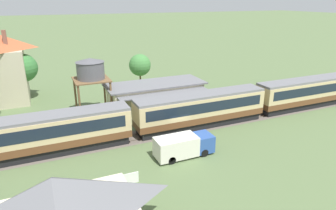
{
  "coord_description": "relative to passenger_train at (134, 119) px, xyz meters",
  "views": [
    {
      "loc": [
        -14.09,
        -29.45,
        15.25
      ],
      "look_at": [
        -0.32,
        2.0,
        3.0
      ],
      "focal_mm": 32.0,
      "sensor_mm": 36.0,
      "label": 1
    }
  ],
  "objects": [
    {
      "name": "ground_plane",
      "position": [
        5.01,
        -0.92,
        -2.35
      ],
      "size": [
        600.0,
        600.0,
        0.0
      ],
      "primitive_type": "plane",
      "color": "#566B42"
    },
    {
      "name": "railway_track",
      "position": [
        -6.99,
        -0.0,
        -2.35
      ],
      "size": [
        129.5,
        3.6,
        0.04
      ],
      "color": "#665B51",
      "rests_on": "ground_plane"
    },
    {
      "name": "water_tower",
      "position": [
        -2.92,
        9.2,
        3.93
      ],
      "size": [
        4.6,
        4.6,
        7.93
      ],
      "color": "brown",
      "rests_on": "ground_plane"
    },
    {
      "name": "yard_tree_2",
      "position": [
        7.06,
        18.71,
        1.93
      ],
      "size": [
        3.81,
        3.81,
        6.2
      ],
      "color": "#4C3823",
      "rests_on": "ground_plane"
    },
    {
      "name": "passenger_train",
      "position": [
        0.0,
        0.0,
        0.0
      ],
      "size": [
        71.29,
        3.05,
        4.25
      ],
      "color": "brown",
      "rests_on": "ground_plane"
    },
    {
      "name": "delivery_truck_blue",
      "position": [
        3.26,
        -6.09,
        -1.18
      ],
      "size": [
        6.12,
        2.21,
        2.22
      ],
      "color": "#2D519E",
      "rests_on": "ground_plane"
    },
    {
      "name": "yard_tree_0",
      "position": [
        -11.38,
        19.94,
        2.83
      ],
      "size": [
        4.32,
        4.32,
        7.37
      ],
      "color": "brown",
      "rests_on": "ground_plane"
    },
    {
      "name": "station_building",
      "position": [
        5.84,
        8.2,
        -0.41
      ],
      "size": [
        14.21,
        7.0,
        3.83
      ],
      "color": "beige",
      "rests_on": "ground_plane"
    }
  ]
}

